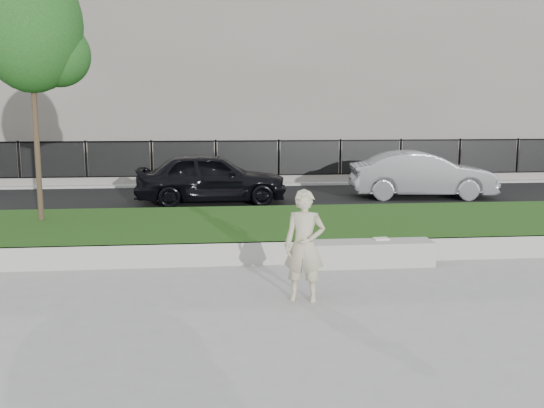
{
  "coord_description": "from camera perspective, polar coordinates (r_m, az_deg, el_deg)",
  "views": [
    {
      "loc": [
        -0.84,
        -9.1,
        2.66
      ],
      "look_at": [
        0.23,
        1.2,
        1.04
      ],
      "focal_mm": 40.0,
      "sensor_mm": 36.0,
      "label": 1
    }
  ],
  "objects": [
    {
      "name": "car_dark",
      "position": [
        17.08,
        -5.72,
        2.47
      ],
      "size": [
        4.23,
        1.75,
        1.43
      ],
      "primitive_type": "imported",
      "rotation": [
        0.0,
        0.0,
        1.58
      ],
      "color": "black",
      "rests_on": "street"
    },
    {
      "name": "stone_bench",
      "position": [
        10.57,
        9.44,
        -4.6
      ],
      "size": [
        2.07,
        0.52,
        0.42
      ],
      "primitive_type": "cube",
      "color": "#99978F",
      "rests_on": "ground"
    },
    {
      "name": "street",
      "position": [
        17.82,
        -3.19,
        0.38
      ],
      "size": [
        34.0,
        7.0,
        0.04
      ],
      "primitive_type": "cube",
      "color": "black",
      "rests_on": "ground"
    },
    {
      "name": "car_silver",
      "position": [
        18.59,
        13.92,
        2.69
      ],
      "size": [
        4.32,
        1.86,
        1.38
      ],
      "primitive_type": "imported",
      "rotation": [
        0.0,
        0.0,
        1.47
      ],
      "color": "gray",
      "rests_on": "street"
    },
    {
      "name": "far_pavement",
      "position": [
        22.27,
        -3.76,
        2.19
      ],
      "size": [
        34.0,
        3.0,
        0.12
      ],
      "primitive_type": "cube",
      "color": "gray",
      "rests_on": "ground"
    },
    {
      "name": "grass_kerb",
      "position": [
        10.47,
        -1.18,
        -4.68
      ],
      "size": [
        34.0,
        0.08,
        0.4
      ],
      "primitive_type": "cube",
      "color": "#99978F",
      "rests_on": "ground"
    },
    {
      "name": "building_facade",
      "position": [
        29.21,
        -4.41,
        13.48
      ],
      "size": [
        34.0,
        10.0,
        10.0
      ],
      "primitive_type": "cube",
      "color": "#68645B",
      "rests_on": "ground"
    },
    {
      "name": "man",
      "position": [
        8.43,
        3.08,
        -3.94
      ],
      "size": [
        0.66,
        0.53,
        1.57
      ],
      "primitive_type": "imported",
      "rotation": [
        0.0,
        0.0,
        -0.3
      ],
      "color": "#B8AF8D",
      "rests_on": "ground"
    },
    {
      "name": "grass_bank",
      "position": [
        12.38,
        -1.94,
        -2.55
      ],
      "size": [
        34.0,
        4.0,
        0.4
      ],
      "primitive_type": "cube",
      "color": "#10350D",
      "rests_on": "ground"
    },
    {
      "name": "young_tree",
      "position": [
        13.29,
        -21.45,
        14.99
      ],
      "size": [
        2.14,
        2.04,
        5.23
      ],
      "color": "#38281C",
      "rests_on": "grass_bank"
    },
    {
      "name": "book",
      "position": [
        10.68,
        10.24,
        -3.24
      ],
      "size": [
        0.26,
        0.19,
        0.03
      ],
      "primitive_type": "cube",
      "rotation": [
        0.0,
        0.0,
        0.05
      ],
      "color": "#F0E2CF",
      "rests_on": "stone_bench"
    },
    {
      "name": "ground",
      "position": [
        9.52,
        -0.65,
        -7.31
      ],
      "size": [
        90.0,
        90.0,
        0.0
      ],
      "primitive_type": "plane",
      "color": "gray",
      "rests_on": "ground"
    },
    {
      "name": "iron_fence",
      "position": [
        21.22,
        -3.66,
        3.17
      ],
      "size": [
        32.0,
        0.3,
        1.5
      ],
      "color": "slate",
      "rests_on": "far_pavement"
    }
  ]
}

